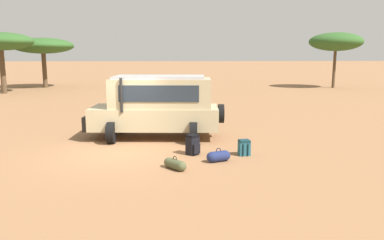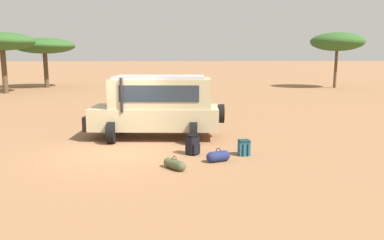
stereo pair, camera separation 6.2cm
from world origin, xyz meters
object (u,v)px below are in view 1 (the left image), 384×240
object	(u,v)px
acacia_tree_right_mid	(336,42)
backpack_cluster_center	(193,145)
duffel_bag_low_black_case	(218,156)
acacia_tree_left_mid	(0,42)
safari_vehicle	(158,105)
acacia_tree_centre_back	(43,46)
backpack_beside_front_wheel	(244,148)
duffel_bag_soft_canvas	(175,164)

from	to	relation	value
acacia_tree_right_mid	backpack_cluster_center	bearing A→B (deg)	-122.16
duffel_bag_low_black_case	acacia_tree_left_mid	bearing A→B (deg)	126.42
safari_vehicle	acacia_tree_right_mid	size ratio (longest dim) A/B	1.02
acacia_tree_left_mid	acacia_tree_centre_back	world-z (taller)	acacia_tree_left_mid
backpack_cluster_center	acacia_tree_right_mid	size ratio (longest dim) A/B	0.12
duffel_bag_low_black_case	acacia_tree_right_mid	world-z (taller)	acacia_tree_right_mid
backpack_beside_front_wheel	duffel_bag_low_black_case	world-z (taller)	backpack_beside_front_wheel
acacia_tree_right_mid	safari_vehicle	bearing A→B (deg)	-127.35
backpack_beside_front_wheel	acacia_tree_right_mid	bearing A→B (deg)	60.96
duffel_bag_soft_canvas	backpack_cluster_center	bearing A→B (deg)	69.22
acacia_tree_centre_back	acacia_tree_right_mid	world-z (taller)	acacia_tree_right_mid
acacia_tree_left_mid	duffel_bag_low_black_case	bearing A→B (deg)	-53.58
duffel_bag_soft_canvas	acacia_tree_left_mid	world-z (taller)	acacia_tree_left_mid
safari_vehicle	acacia_tree_centre_back	xyz separation A→B (m)	(-11.91, 22.99, 2.72)
acacia_tree_left_mid	backpack_cluster_center	bearing A→B (deg)	-53.78
backpack_cluster_center	acacia_tree_centre_back	distance (m)	28.99
duffel_bag_soft_canvas	acacia_tree_left_mid	distance (m)	26.25
safari_vehicle	duffel_bag_low_black_case	bearing A→B (deg)	-60.05
backpack_cluster_center	acacia_tree_centre_back	bearing A→B (deg)	117.22
safari_vehicle	duffel_bag_soft_canvas	bearing A→B (deg)	-81.14
acacia_tree_left_mid	acacia_tree_centre_back	bearing A→B (deg)	73.49
acacia_tree_left_mid	acacia_tree_right_mid	bearing A→B (deg)	7.18
safari_vehicle	acacia_tree_centre_back	size ratio (longest dim) A/B	0.93
backpack_beside_front_wheel	duffel_bag_soft_canvas	world-z (taller)	backpack_beside_front_wheel
backpack_cluster_center	duffel_bag_low_black_case	xyz separation A→B (m)	(0.75, -0.86, -0.16)
duffel_bag_low_black_case	acacia_tree_centre_back	distance (m)	30.11
backpack_cluster_center	duffel_bag_soft_canvas	size ratio (longest dim) A/B	0.94
safari_vehicle	acacia_tree_right_mid	distance (m)	27.00
backpack_cluster_center	acacia_tree_left_mid	xyz separation A→B (m)	(-14.76, 20.15, 3.92)
safari_vehicle	acacia_tree_left_mid	xyz separation A→B (m)	(-13.52, 17.57, 2.95)
duffel_bag_low_black_case	acacia_tree_centre_back	xyz separation A→B (m)	(-13.90, 26.44, 3.85)
acacia_tree_centre_back	safari_vehicle	bearing A→B (deg)	-62.61
backpack_beside_front_wheel	duffel_bag_low_black_case	size ratio (longest dim) A/B	0.68
acacia_tree_right_mid	acacia_tree_centre_back	bearing A→B (deg)	176.60
duffel_bag_low_black_case	backpack_cluster_center	bearing A→B (deg)	130.77
safari_vehicle	acacia_tree_left_mid	distance (m)	22.36
backpack_cluster_center	duffel_bag_low_black_case	distance (m)	1.15
backpack_beside_front_wheel	acacia_tree_right_mid	distance (m)	27.83
backpack_beside_front_wheel	acacia_tree_centre_back	world-z (taller)	acacia_tree_centre_back
backpack_beside_front_wheel	duffel_bag_low_black_case	distance (m)	1.16
acacia_tree_centre_back	acacia_tree_right_mid	bearing A→B (deg)	-3.40
duffel_bag_low_black_case	acacia_tree_left_mid	distance (m)	26.43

